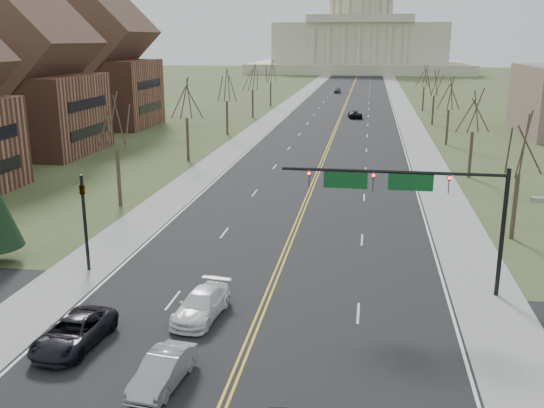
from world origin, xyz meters
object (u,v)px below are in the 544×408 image
(signal_mast, at_px, (409,191))
(car_sb_inner_second, at_px, (201,305))
(car_sb_inner_lead, at_px, (163,370))
(car_far_nb, at_px, (355,114))
(signal_left, at_px, (84,212))
(car_sb_outer_lead, at_px, (74,332))
(car_far_sb, at_px, (337,90))

(signal_mast, relative_size, car_sb_inner_second, 2.57)
(car_sb_inner_second, bearing_deg, car_sb_inner_lead, -82.11)
(signal_mast, xyz_separation_m, car_far_nb, (-4.82, 77.28, -5.08))
(signal_left, relative_size, car_sb_inner_lead, 1.46)
(signal_left, relative_size, car_far_nb, 1.25)
(car_sb_inner_lead, distance_m, car_sb_inner_second, 6.35)
(signal_mast, xyz_separation_m, car_sb_inner_lead, (-10.20, -11.59, -5.07))
(signal_left, bearing_deg, car_sb_inner_second, -31.33)
(signal_mast, bearing_deg, car_sb_inner_second, -153.12)
(car_sb_outer_lead, relative_size, car_far_nb, 1.03)
(car_far_sb, bearing_deg, signal_mast, -85.14)
(car_sb_inner_lead, xyz_separation_m, car_far_sb, (-0.58, 140.54, 0.01))
(car_sb_outer_lead, bearing_deg, car_sb_inner_second, 41.90)
(car_sb_inner_lead, relative_size, car_far_nb, 0.85)
(signal_mast, relative_size, car_sb_inner_lead, 2.96)
(car_sb_inner_second, xyz_separation_m, car_far_nb, (5.52, 82.52, -0.01))
(signal_mast, relative_size, car_far_sb, 3.00)
(signal_left, bearing_deg, car_far_nb, 79.64)
(car_sb_outer_lead, height_order, car_far_nb, car_sb_outer_lead)
(signal_mast, distance_m, signal_left, 19.06)
(car_sb_inner_lead, bearing_deg, signal_left, 133.48)
(car_sb_inner_lead, xyz_separation_m, car_sb_inner_second, (-0.14, 6.35, 0.01))
(car_far_nb, bearing_deg, signal_left, 72.65)
(signal_left, bearing_deg, car_sb_outer_lead, -68.29)
(car_sb_outer_lead, bearing_deg, signal_mast, 34.93)
(car_far_sb, bearing_deg, car_sb_outer_lead, -91.80)
(car_far_nb, bearing_deg, car_far_sb, -90.41)
(signal_left, xyz_separation_m, car_sb_outer_lead, (3.62, -9.09, -3.01))
(car_sb_inner_lead, height_order, car_far_sb, car_far_sb)
(signal_mast, height_order, car_sb_inner_second, signal_mast)
(car_far_sb, bearing_deg, car_sb_inner_lead, -89.68)
(car_sb_inner_lead, height_order, car_sb_outer_lead, car_sb_outer_lead)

